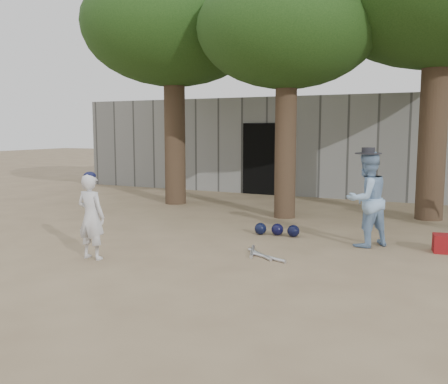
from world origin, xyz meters
The scene contains 8 objects.
ground centered at (0.00, 0.00, 0.00)m, with size 70.00×70.00×0.00m, color #937C5E.
boy_player centered at (-0.91, -0.62, 0.67)m, with size 0.49×0.32×1.33m, color silver.
spectator_blue centered at (2.79, 2.10, 0.82)m, with size 0.79×0.62×1.64m, color #86A9D0.
red_bag centered at (4.08, 2.20, 0.15)m, with size 0.42×0.32×0.30m, color maroon.
back_building centered at (0.00, 10.33, 1.50)m, with size 16.00×5.24×3.00m.
helmet_row centered at (1.12, 2.24, 0.11)m, with size 0.87×0.29×0.23m.
bat_pile centered at (1.40, 0.67, 0.03)m, with size 0.85×0.75×0.06m.
tree_row centered at (0.74, 5.02, 4.69)m, with size 11.40×5.80×6.69m.
Camera 1 is at (4.26, -6.59, 2.01)m, focal length 40.00 mm.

